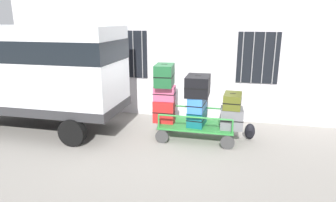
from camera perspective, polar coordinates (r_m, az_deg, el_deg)
name	(u,v)px	position (r m, az deg, el deg)	size (l,w,h in m)	color
ground_plane	(168,143)	(7.75, 0.08, -8.11)	(40.00, 40.00, 0.00)	gray
building_wall	(185,39)	(9.40, 3.38, 11.80)	(12.00, 0.38, 5.00)	silver
van	(35,68)	(9.10, -24.23, 5.88)	(4.90, 1.98, 2.93)	silver
luggage_cart	(197,127)	(7.95, 5.55, -5.02)	(2.01, 1.06, 0.40)	#2D8438
cart_railing	(197,114)	(7.83, 5.62, -2.47)	(1.91, 0.92, 0.37)	#2D8438
suitcase_left_bottom	(164,112)	(7.95, -0.79, -2.13)	(0.57, 0.29, 0.60)	#B21E1E
suitcase_left_middle	(164,93)	(7.88, -0.69, 1.51)	(0.58, 0.37, 0.41)	#CC4C72
suitcase_left_top	(164,75)	(7.77, -0.70, 5.01)	(0.53, 0.78, 0.57)	#194C28
suitcase_midleft_bottom	(197,117)	(7.86, 5.61, -3.17)	(0.48, 0.73, 0.40)	#0F5960
suitcase_midleft_middle	(197,103)	(7.75, 5.69, -0.35)	(0.45, 0.82, 0.40)	#3372C6
suitcase_midleft_top	(198,86)	(7.63, 5.78, 2.97)	(0.61, 0.83, 0.52)	black
suitcase_center_bottom	(231,118)	(7.76, 12.13, -3.23)	(0.60, 0.59, 0.53)	slate
suitcase_center_middle	(233,101)	(7.68, 12.33, 0.07)	(0.47, 0.70, 0.37)	#4C5119
backpack	(250,132)	(8.19, 15.48, -5.70)	(0.27, 0.22, 0.44)	black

